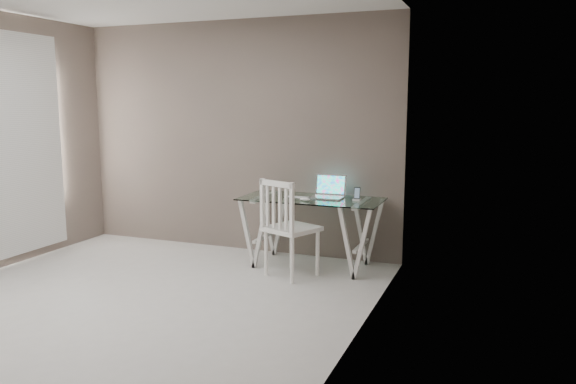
% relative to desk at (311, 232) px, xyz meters
% --- Properties ---
extents(room, '(4.50, 4.52, 2.71)m').
position_rel_desk_xyz_m(room, '(-1.15, -1.82, 1.33)').
color(room, beige).
rests_on(room, ground).
extents(desk, '(1.50, 0.70, 0.75)m').
position_rel_desk_xyz_m(desk, '(0.00, 0.00, 0.00)').
color(desk, silver).
rests_on(desk, ground).
extents(chair, '(0.60, 0.60, 1.00)m').
position_rel_desk_xyz_m(chair, '(-0.11, -0.46, 0.17)').
color(chair, white).
rests_on(chair, ground).
extents(laptop, '(0.34, 0.28, 0.24)m').
position_rel_desk_xyz_m(laptop, '(0.15, 0.14, 0.42)').
color(laptop, '#BCBBC0').
rests_on(laptop, desk).
extents(keyboard, '(0.27, 0.11, 0.01)m').
position_rel_desk_xyz_m(keyboard, '(-0.16, -0.02, 0.37)').
color(keyboard, silver).
rests_on(keyboard, desk).
extents(mouse, '(0.11, 0.06, 0.03)m').
position_rel_desk_xyz_m(mouse, '(-0.01, -0.17, 0.38)').
color(mouse, white).
rests_on(mouse, desk).
extents(phone_dock, '(0.07, 0.07, 0.14)m').
position_rel_desk_xyz_m(phone_dock, '(0.49, 0.04, 0.40)').
color(phone_dock, white).
rests_on(phone_dock, desk).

